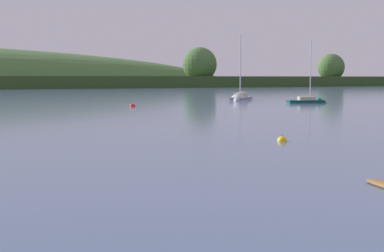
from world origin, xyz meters
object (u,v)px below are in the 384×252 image
Objects in this scene: mooring_buoy_foreground at (132,107)px; mooring_buoy_midchannel at (282,141)px; sailboat_near_mooring at (310,102)px; sailboat_midwater_white at (240,99)px.

mooring_buoy_foreground is 1.23× the size of mooring_buoy_midchannel.
mooring_buoy_foreground reaches higher than mooring_buoy_midchannel.
sailboat_near_mooring is 12.41× the size of mooring_buoy_foreground.
mooring_buoy_foreground is at bearing -21.58° from sailboat_midwater_white.
sailboat_near_mooring is at bearing 61.46° from sailboat_midwater_white.
mooring_buoy_midchannel is at bearing -102.54° from mooring_buoy_foreground.
sailboat_near_mooring is 27.92m from mooring_buoy_foreground.
mooring_buoy_foreground is (-27.54, 4.60, -0.12)m from sailboat_near_mooring.
sailboat_near_mooring is 14.12m from sailboat_midwater_white.
sailboat_midwater_white is 14.46× the size of mooring_buoy_foreground.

